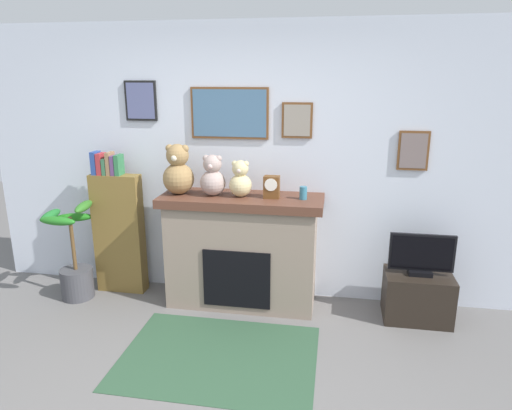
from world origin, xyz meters
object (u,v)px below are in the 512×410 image
tv_stand (417,296)px  mantel_clock (272,187)px  potted_plant (74,264)px  bookshelf (118,229)px  fireplace (242,250)px  television (421,256)px  teddy_bear_cream (178,172)px  teddy_bear_brown (213,177)px  teddy_bear_grey (240,180)px  candle_jar (303,193)px

tv_stand → mantel_clock: bearing=179.0°
potted_plant → tv_stand: potted_plant is taller
bookshelf → fireplace: bearing=-2.6°
potted_plant → television: size_ratio=1.76×
teddy_bear_cream → teddy_bear_brown: bearing=0.0°
potted_plant → teddy_bear_cream: size_ratio=2.10×
teddy_bear_brown → teddy_bear_grey: size_ratio=1.13×
fireplace → candle_jar: size_ratio=12.86×
potted_plant → television: potted_plant is taller
candle_jar → teddy_bear_grey: size_ratio=0.35×
television → teddy_bear_cream: bearing=179.3°
fireplace → teddy_bear_brown: bearing=-176.0°
bookshelf → teddy_bear_grey: 1.38m
mantel_clock → teddy_bear_brown: bearing=179.9°
candle_jar → mantel_clock: bearing=-179.7°
candle_jar → bookshelf: bearing=177.7°
tv_stand → television: (-0.00, -0.00, 0.39)m
teddy_bear_brown → fireplace: bearing=4.0°
television → teddy_bear_grey: teddy_bear_grey is taller
candle_jar → teddy_bear_cream: bearing=-180.0°
fireplace → television: fireplace is taller
tv_stand → candle_jar: candle_jar is taller
fireplace → potted_plant: 1.65m
tv_stand → teddy_bear_cream: size_ratio=1.25×
tv_stand → teddy_bear_grey: 1.89m
potted_plant → candle_jar: size_ratio=8.42×
bookshelf → candle_jar: 1.88m
potted_plant → teddy_bear_brown: (1.37, 0.17, 0.87)m
television → mantel_clock: 1.44m
potted_plant → mantel_clock: bearing=5.0°
fireplace → teddy_bear_brown: size_ratio=3.96×
bookshelf → potted_plant: bookshelf is taller
fireplace → teddy_bear_cream: teddy_bear_cream is taller
potted_plant → teddy_bear_cream: teddy_bear_cream is taller
fireplace → potted_plant: (-1.63, -0.19, -0.18)m
fireplace → bookshelf: size_ratio=1.05×
fireplace → tv_stand: (1.60, -0.04, -0.32)m
bookshelf → teddy_bear_brown: teddy_bear_brown is taller
television → teddy_bear_cream: 2.29m
fireplace → teddy_bear_cream: bearing=-178.2°
potted_plant → teddy_bear_cream: 1.39m
bookshelf → potted_plant: bearing=-146.2°
candle_jar → teddy_bear_cream: (-1.15, -0.00, 0.15)m
tv_stand → mantel_clock: size_ratio=2.90×
fireplace → teddy_bear_brown: teddy_bear_brown is taller
bookshelf → tv_stand: bookshelf is taller
television → mantel_clock: bearing=178.9°
potted_plant → fireplace: bearing=6.6°
bookshelf → tv_stand: 2.90m
television → mantel_clock: mantel_clock is taller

